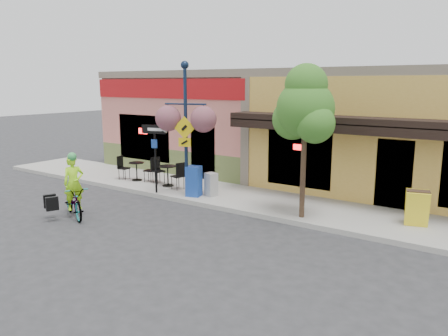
# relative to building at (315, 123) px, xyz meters

# --- Properties ---
(ground) EXTENTS (90.00, 90.00, 0.00)m
(ground) POSITION_rel_building_xyz_m (0.00, -7.50, -2.25)
(ground) COLOR #2D2D30
(ground) RESTS_ON ground
(sidewalk) EXTENTS (24.00, 3.00, 0.15)m
(sidewalk) POSITION_rel_building_xyz_m (0.00, -5.50, -2.17)
(sidewalk) COLOR #9E9B93
(sidewalk) RESTS_ON ground
(curb) EXTENTS (24.00, 0.12, 0.15)m
(curb) POSITION_rel_building_xyz_m (0.00, -6.95, -2.17)
(curb) COLOR #A8A59E
(curb) RESTS_ON ground
(building) EXTENTS (18.20, 8.20, 4.50)m
(building) POSITION_rel_building_xyz_m (0.00, 0.00, 0.00)
(building) COLOR #C76D62
(building) RESTS_ON ground
(bicycle) EXTENTS (1.94, 1.33, 0.96)m
(bicycle) POSITION_rel_building_xyz_m (-3.35, -10.03, -1.77)
(bicycle) COLOR maroon
(bicycle) RESTS_ON ground
(cyclist_rider) EXTENTS (0.60, 0.70, 1.62)m
(cyclist_rider) POSITION_rel_building_xyz_m (-3.30, -10.03, -1.44)
(cyclist_rider) COLOR #A9FF1A
(cyclist_rider) RESTS_ON ground
(lamp_post) EXTENTS (1.56, 1.00, 4.55)m
(lamp_post) POSITION_rel_building_xyz_m (-1.75, -6.65, 0.18)
(lamp_post) COLOR #12213A
(lamp_post) RESTS_ON sidewalk
(one_way_sign) EXTENTS (0.94, 0.44, 2.41)m
(one_way_sign) POSITION_rel_building_xyz_m (-2.98, -6.85, -0.89)
(one_way_sign) COLOR black
(one_way_sign) RESTS_ON sidewalk
(cafe_set_left) EXTENTS (1.73, 1.12, 0.96)m
(cafe_set_left) POSITION_rel_building_xyz_m (-4.99, -5.85, -1.62)
(cafe_set_left) COLOR black
(cafe_set_left) RESTS_ON sidewalk
(cafe_set_right) EXTENTS (1.85, 1.22, 1.02)m
(cafe_set_right) POSITION_rel_building_xyz_m (-3.32, -5.86, -1.59)
(cafe_set_right) COLOR black
(cafe_set_right) RESTS_ON sidewalk
(newspaper_box_blue) EXTENTS (0.56, 0.52, 1.05)m
(newspaper_box_blue) POSITION_rel_building_xyz_m (-1.59, -6.46, -1.58)
(newspaper_box_blue) COLOR #1B45A7
(newspaper_box_blue) RESTS_ON sidewalk
(newspaper_box_grey) EXTENTS (0.46, 0.43, 0.80)m
(newspaper_box_grey) POSITION_rel_building_xyz_m (-1.13, -6.09, -1.70)
(newspaper_box_grey) COLOR #A8A8A8
(newspaper_box_grey) RESTS_ON sidewalk
(street_tree) EXTENTS (1.98, 1.98, 4.42)m
(street_tree) POSITION_rel_building_xyz_m (2.49, -6.56, 0.11)
(street_tree) COLOR #3D7A26
(street_tree) RESTS_ON sidewalk
(sandwich_board) EXTENTS (0.68, 0.57, 0.99)m
(sandwich_board) POSITION_rel_building_xyz_m (5.44, -5.68, -1.61)
(sandwich_board) COLOR yellow
(sandwich_board) RESTS_ON sidewalk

